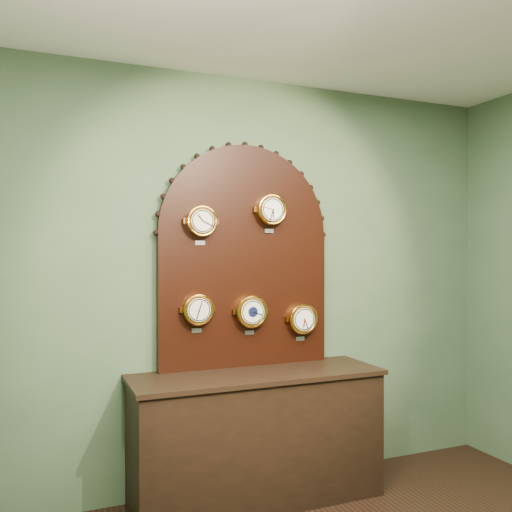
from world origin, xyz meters
name	(u,v)px	position (x,y,z in m)	size (l,w,h in m)	color
wall_back	(242,282)	(0.00, 2.50, 1.40)	(4.00, 4.00, 0.00)	#465F41
shop_counter	(257,439)	(0.00, 2.23, 0.40)	(1.60, 0.50, 0.80)	black
display_board	(245,249)	(0.00, 2.45, 1.63)	(1.26, 0.06, 1.53)	black
roman_clock	(201,221)	(-0.33, 2.38, 1.80)	(0.20, 0.08, 0.25)	gold
arabic_clock	(271,210)	(0.17, 2.38, 1.89)	(0.21, 0.08, 0.26)	gold
hygrometer	(198,310)	(-0.35, 2.38, 1.23)	(0.21, 0.08, 0.26)	gold
barometer	(251,311)	(0.02, 2.38, 1.21)	(0.22, 0.08, 0.27)	gold
tide_clock	(302,319)	(0.40, 2.38, 1.14)	(0.21, 0.08, 0.26)	gold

